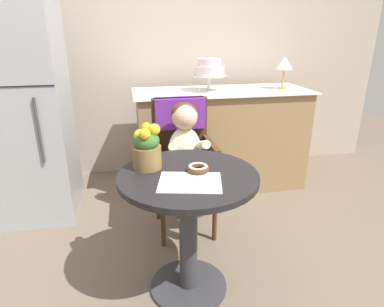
# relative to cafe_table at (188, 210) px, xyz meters

# --- Properties ---
(ground_plane) EXTENTS (8.00, 8.00, 0.00)m
(ground_plane) POSITION_rel_cafe_table_xyz_m (0.00, 0.00, -0.51)
(ground_plane) COLOR #6B5B4C
(back_wall) EXTENTS (4.80, 0.10, 2.70)m
(back_wall) POSITION_rel_cafe_table_xyz_m (0.00, 1.85, 0.84)
(back_wall) COLOR #B2A393
(back_wall) RESTS_ON ground
(cafe_table) EXTENTS (0.72, 0.72, 0.72)m
(cafe_table) POSITION_rel_cafe_table_xyz_m (0.00, 0.00, 0.00)
(cafe_table) COLOR black
(cafe_table) RESTS_ON ground
(wicker_chair) EXTENTS (0.42, 0.45, 0.95)m
(wicker_chair) POSITION_rel_cafe_table_xyz_m (0.08, 0.70, 0.13)
(wicker_chair) COLOR #472D19
(wicker_chair) RESTS_ON ground
(seated_child) EXTENTS (0.27, 0.32, 0.73)m
(seated_child) POSITION_rel_cafe_table_xyz_m (0.08, 0.54, 0.17)
(seated_child) COLOR beige
(seated_child) RESTS_ON ground
(paper_napkin) EXTENTS (0.34, 0.29, 0.00)m
(paper_napkin) POSITION_rel_cafe_table_xyz_m (-0.01, -0.10, 0.21)
(paper_napkin) COLOR white
(paper_napkin) RESTS_ON cafe_table
(donut_front) EXTENTS (0.12, 0.12, 0.04)m
(donut_front) POSITION_rel_cafe_table_xyz_m (0.05, 0.01, 0.23)
(donut_front) COLOR #4C2D19
(donut_front) RESTS_ON cafe_table
(flower_vase) EXTENTS (0.15, 0.15, 0.24)m
(flower_vase) POSITION_rel_cafe_table_xyz_m (-0.20, 0.12, 0.32)
(flower_vase) COLOR brown
(flower_vase) RESTS_ON cafe_table
(display_counter) EXTENTS (1.56, 0.62, 0.90)m
(display_counter) POSITION_rel_cafe_table_xyz_m (0.55, 1.30, -0.05)
(display_counter) COLOR #93754C
(display_counter) RESTS_ON ground
(tiered_cake_stand) EXTENTS (0.30, 0.30, 0.28)m
(tiered_cake_stand) POSITION_rel_cafe_table_xyz_m (0.43, 1.30, 0.57)
(tiered_cake_stand) COLOR silver
(tiered_cake_stand) RESTS_ON display_counter
(table_lamp) EXTENTS (0.15, 0.15, 0.28)m
(table_lamp) POSITION_rel_cafe_table_xyz_m (1.10, 1.28, 0.61)
(table_lamp) COLOR #B28C47
(table_lamp) RESTS_ON display_counter
(refrigerator) EXTENTS (0.64, 0.63, 1.70)m
(refrigerator) POSITION_rel_cafe_table_xyz_m (-1.05, 1.10, 0.34)
(refrigerator) COLOR #9EA0A5
(refrigerator) RESTS_ON ground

